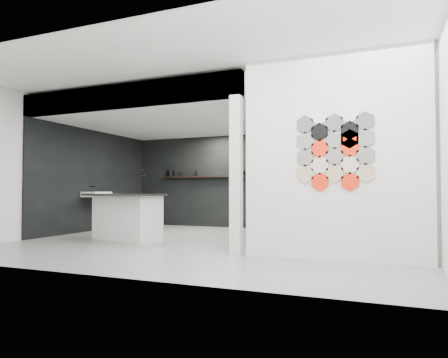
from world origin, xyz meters
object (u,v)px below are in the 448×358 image
Objects in this scene: kitchen_island at (126,216)px; utensil_cup at (180,174)px; stockpot at (171,173)px; wall_basin at (97,194)px; bottle_dark at (196,173)px; partition_panel at (333,156)px; glass_bowl at (265,173)px; kettle at (241,172)px; glass_vase at (265,173)px.

kitchen_island is 3.30m from utensil_cup.
kitchen_island is 9.24× the size of stockpot.
stockpot reaches higher than wall_basin.
bottle_dark is at bearing 0.00° from utensil_cup.
partition_panel reaches higher than bottle_dark.
stockpot is at bearing 180.00° from utensil_cup.
partition_panel is 5.87m from utensil_cup.
wall_basin is (-5.46, 1.80, -0.55)m from partition_panel.
utensil_cup is at bearing 180.00° from bottle_dark.
kitchen_island is at bearing -120.13° from glass_bowl.
utensil_cup is at bearing 63.12° from wall_basin.
kettle reaches higher than glass_bowl.
wall_basin is at bearing 163.29° from kitchen_island.
wall_basin is 5.37× the size of utensil_cup.
kitchen_island is 3.26m from bottle_dark.
stockpot is 0.30m from utensil_cup.
bottle_dark is (0.75, 0.00, -0.01)m from stockpot.
bottle_dark is at bearing 54.03° from wall_basin.
stockpot is (0.75, 2.07, 0.55)m from wall_basin.
kitchen_island is 13.31× the size of glass_bowl.
kitchen_island is 3.37m from stockpot.
glass_bowl is 1.21× the size of utensil_cup.
glass_vase is at bearing 0.00° from stockpot.
bottle_dark reaches higher than glass_vase.
kitchen_island is 14.97× the size of glass_vase.
partition_panel is 4.07m from kitchen_island.
kettle is 1.66× the size of utensil_cup.
partition_panel is 25.08× the size of utensil_cup.
stockpot is 1.74× the size of utensil_cup.
glass_vase reaches higher than glass_bowl.
kettle is 1.72m from utensil_cup.
kettle is at bearing 180.00° from glass_bowl.
wall_basin is 4.23× the size of bottle_dark.
kitchen_island is at bearing -80.36° from utensil_cup.
kettle reaches higher than glass_vase.
glass_bowl is (3.39, 2.07, 0.52)m from wall_basin.
stockpot is 2.64m from glass_bowl.
utensil_cup is (0.30, 0.00, -0.02)m from stockpot.
stockpot reaches higher than bottle_dark.
kettle is at bearing 36.76° from wall_basin.
wall_basin is 4.44× the size of glass_bowl.
kitchen_island is at bearing -33.86° from wall_basin.
glass_vase is at bearing 77.03° from kitchen_island.
glass_bowl is at bearing 77.03° from kitchen_island.
kettle is 1.37× the size of glass_bowl.
partition_panel is 23.32× the size of glass_vase.
partition_panel is at bearing -39.33° from stockpot.
bottle_dark is at bearing 108.59° from kitchen_island.
stockpot is 0.75m from bottle_dark.
bottle_dark is (1.50, 2.07, 0.54)m from wall_basin.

